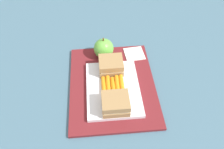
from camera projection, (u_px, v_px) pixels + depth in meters
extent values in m
plane|color=#42667A|center=(112.00, 86.00, 0.78)|extent=(2.40, 2.40, 0.00)
cube|color=maroon|center=(112.00, 85.00, 0.78)|extent=(0.36, 0.28, 0.01)
cube|color=white|center=(113.00, 88.00, 0.75)|extent=(0.23, 0.17, 0.01)
cube|color=#9E7A4C|center=(115.00, 106.00, 0.69)|extent=(0.07, 0.08, 0.02)
cube|color=beige|center=(115.00, 103.00, 0.68)|extent=(0.07, 0.07, 0.01)
cube|color=#9E7A4C|center=(116.00, 101.00, 0.67)|extent=(0.07, 0.08, 0.02)
cube|color=#9E7A4C|center=(111.00, 68.00, 0.79)|extent=(0.07, 0.08, 0.02)
cube|color=beige|center=(111.00, 65.00, 0.78)|extent=(0.07, 0.07, 0.01)
cube|color=#9E7A4C|center=(111.00, 62.00, 0.78)|extent=(0.07, 0.08, 0.02)
cylinder|color=orange|center=(122.00, 85.00, 0.75)|extent=(0.08, 0.01, 0.02)
cylinder|color=orange|center=(117.00, 86.00, 0.75)|extent=(0.08, 0.01, 0.02)
cylinder|color=orange|center=(113.00, 86.00, 0.74)|extent=(0.08, 0.01, 0.02)
cylinder|color=orange|center=(108.00, 86.00, 0.74)|extent=(0.08, 0.01, 0.02)
cylinder|color=orange|center=(104.00, 86.00, 0.74)|extent=(0.08, 0.01, 0.02)
sphere|color=#66B742|center=(104.00, 48.00, 0.84)|extent=(0.07, 0.07, 0.07)
cylinder|color=brown|center=(103.00, 40.00, 0.81)|extent=(0.01, 0.00, 0.01)
cube|color=white|center=(134.00, 54.00, 0.87)|extent=(0.08, 0.08, 0.00)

